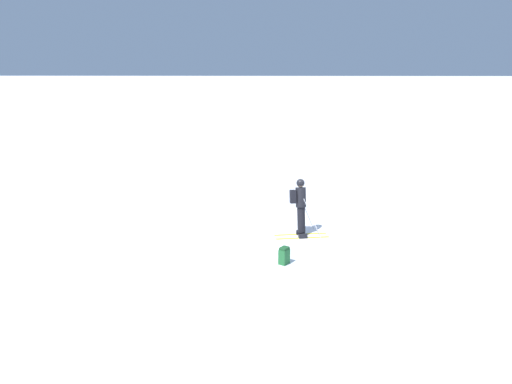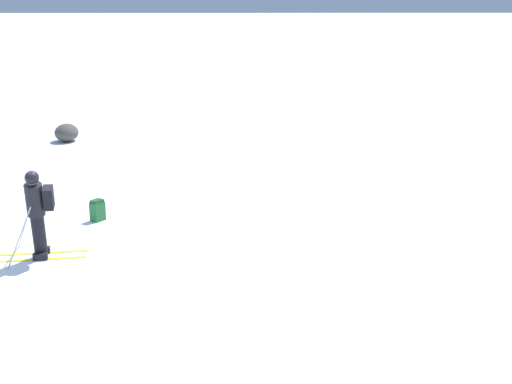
{
  "view_description": "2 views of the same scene",
  "coord_description": "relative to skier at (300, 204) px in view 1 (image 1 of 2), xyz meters",
  "views": [
    {
      "loc": [
        -15.44,
        1.2,
        5.7
      ],
      "look_at": [
        1.52,
        1.54,
        1.12
      ],
      "focal_mm": 35.0,
      "sensor_mm": 36.0,
      "label": 1
    },
    {
      "loc": [
        13.44,
        4.16,
        5.14
      ],
      "look_at": [
        -0.16,
        4.28,
        1.26
      ],
      "focal_mm": 50.0,
      "sensor_mm": 36.0,
      "label": 2
    }
  ],
  "objects": [
    {
      "name": "skier",
      "position": [
        0.0,
        0.0,
        0.0
      ],
      "size": [
        1.28,
        1.82,
        1.89
      ],
      "rotation": [
        0.0,
        0.0,
        0.14
      ],
      "color": "yellow",
      "rests_on": "ground"
    },
    {
      "name": "spare_backpack",
      "position": [
        -2.5,
        0.6,
        -0.8
      ],
      "size": [
        0.37,
        0.35,
        0.5
      ],
      "rotation": [
        0.0,
        0.0,
        5.68
      ],
      "color": "#236633",
      "rests_on": "ground"
    },
    {
      "name": "ground_plane",
      "position": [
        -0.3,
        -0.06,
        -1.05
      ],
      "size": [
        300.0,
        300.0,
        0.0
      ],
      "primitive_type": "plane",
      "color": "white"
    }
  ]
}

